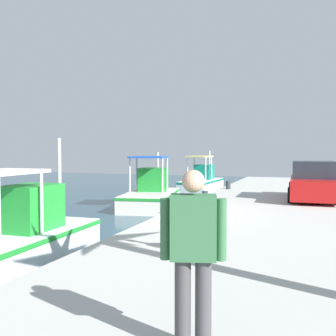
{
  "coord_description": "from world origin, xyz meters",
  "views": [
    {
      "loc": [
        -11.63,
        -4.21,
        2.76
      ],
      "look_at": [
        5.42,
        1.92,
        1.96
      ],
      "focal_mm": 41.18,
      "sensor_mm": 36.0,
      "label": 1
    }
  ],
  "objects_px": {
    "mooring_bollard_second": "(205,196)",
    "mooring_bollard_third": "(228,185)",
    "pelican": "(186,231)",
    "mooring_bollard_nearest": "(188,202)",
    "fishing_boat_third": "(151,195)",
    "parked_car": "(313,182)",
    "fisherman_standing": "(193,251)",
    "fishing_boat_fourth": "(202,184)",
    "fishing_boat_second": "(16,240)"
  },
  "relations": [
    {
      "from": "mooring_bollard_second",
      "to": "mooring_bollard_third",
      "type": "bearing_deg",
      "value": 0.0
    },
    {
      "from": "pelican",
      "to": "mooring_bollard_nearest",
      "type": "distance_m",
      "value": 5.52
    },
    {
      "from": "fishing_boat_third",
      "to": "mooring_bollard_nearest",
      "type": "relative_size",
      "value": 11.97
    },
    {
      "from": "parked_car",
      "to": "mooring_bollard_third",
      "type": "xyz_separation_m",
      "value": [
        3.14,
        4.03,
        -0.51
      ]
    },
    {
      "from": "fisherman_standing",
      "to": "mooring_bollard_third",
      "type": "relative_size",
      "value": 4.35
    },
    {
      "from": "fishing_boat_third",
      "to": "pelican",
      "type": "distance_m",
      "value": 11.24
    },
    {
      "from": "fishing_boat_fourth",
      "to": "fisherman_standing",
      "type": "relative_size",
      "value": 2.67
    },
    {
      "from": "fishing_boat_second",
      "to": "mooring_bollard_second",
      "type": "distance_m",
      "value": 7.99
    },
    {
      "from": "mooring_bollard_second",
      "to": "mooring_bollard_nearest",
      "type": "bearing_deg",
      "value": 180.0
    },
    {
      "from": "fishing_boat_third",
      "to": "fisherman_standing",
      "type": "height_order",
      "value": "fishing_boat_third"
    },
    {
      "from": "fishing_boat_fourth",
      "to": "mooring_bollard_nearest",
      "type": "distance_m",
      "value": 11.55
    },
    {
      "from": "fishing_boat_second",
      "to": "mooring_bollard_second",
      "type": "relative_size",
      "value": 14.01
    },
    {
      "from": "fishing_boat_second",
      "to": "mooring_bollard_nearest",
      "type": "relative_size",
      "value": 12.22
    },
    {
      "from": "fishing_boat_third",
      "to": "fisherman_standing",
      "type": "relative_size",
      "value": 2.88
    },
    {
      "from": "mooring_bollard_nearest",
      "to": "mooring_bollard_second",
      "type": "xyz_separation_m",
      "value": [
        2.35,
        0.0,
        -0.03
      ]
    },
    {
      "from": "mooring_bollard_third",
      "to": "mooring_bollard_nearest",
      "type": "bearing_deg",
      "value": 180.0
    },
    {
      "from": "mooring_bollard_nearest",
      "to": "parked_car",
      "type": "bearing_deg",
      "value": -45.06
    },
    {
      "from": "fishing_boat_third",
      "to": "mooring_bollard_nearest",
      "type": "height_order",
      "value": "fishing_boat_third"
    },
    {
      "from": "fishing_boat_second",
      "to": "mooring_bollard_nearest",
      "type": "bearing_deg",
      "value": -27.68
    },
    {
      "from": "mooring_bollard_nearest",
      "to": "mooring_bollard_second",
      "type": "relative_size",
      "value": 1.15
    },
    {
      "from": "fishing_boat_second",
      "to": "mooring_bollard_second",
      "type": "xyz_separation_m",
      "value": [
        7.51,
        -2.71,
        0.35
      ]
    },
    {
      "from": "pelican",
      "to": "parked_car",
      "type": "relative_size",
      "value": 0.23
    },
    {
      "from": "fisherman_standing",
      "to": "mooring_bollard_third",
      "type": "distance_m",
      "value": 16.31
    },
    {
      "from": "fisherman_standing",
      "to": "mooring_bollard_second",
      "type": "relative_size",
      "value": 4.76
    },
    {
      "from": "fishing_boat_second",
      "to": "mooring_bollard_second",
      "type": "bearing_deg",
      "value": -19.81
    },
    {
      "from": "fishing_boat_second",
      "to": "pelican",
      "type": "distance_m",
      "value": 4.3
    },
    {
      "from": "fishing_boat_second",
      "to": "fishing_boat_fourth",
      "type": "distance_m",
      "value": 16.44
    },
    {
      "from": "fishing_boat_second",
      "to": "mooring_bollard_third",
      "type": "distance_m",
      "value": 12.62
    },
    {
      "from": "fishing_boat_fourth",
      "to": "pelican",
      "type": "relative_size",
      "value": 5.0
    },
    {
      "from": "parked_car",
      "to": "fishing_boat_second",
      "type": "bearing_deg",
      "value": 143.74
    },
    {
      "from": "fishing_boat_second",
      "to": "parked_car",
      "type": "relative_size",
      "value": 1.26
    },
    {
      "from": "pelican",
      "to": "fisherman_standing",
      "type": "bearing_deg",
      "value": -161.88
    },
    {
      "from": "fishing_boat_second",
      "to": "fisherman_standing",
      "type": "bearing_deg",
      "value": -124.49
    },
    {
      "from": "mooring_bollard_second",
      "to": "mooring_bollard_third",
      "type": "xyz_separation_m",
      "value": [
        4.81,
        0.0,
        0.02
      ]
    },
    {
      "from": "fishing_boat_second",
      "to": "fishing_boat_fourth",
      "type": "relative_size",
      "value": 1.1
    },
    {
      "from": "fishing_boat_fourth",
      "to": "parked_car",
      "type": "height_order",
      "value": "fishing_boat_fourth"
    },
    {
      "from": "fisherman_standing",
      "to": "mooring_bollard_nearest",
      "type": "xyz_separation_m",
      "value": [
        8.9,
        2.74,
        -0.78
      ]
    },
    {
      "from": "fishing_boat_fourth",
      "to": "mooring_bollard_nearest",
      "type": "relative_size",
      "value": 11.11
    },
    {
      "from": "mooring_bollard_second",
      "to": "parked_car",
      "type": "bearing_deg",
      "value": -67.51
    },
    {
      "from": "fishing_boat_fourth",
      "to": "parked_car",
      "type": "xyz_separation_m",
      "value": [
        -7.25,
        -6.5,
        0.85
      ]
    },
    {
      "from": "mooring_bollard_third",
      "to": "fishing_boat_second",
      "type": "bearing_deg",
      "value": 167.61
    },
    {
      "from": "fishing_boat_second",
      "to": "parked_car",
      "type": "bearing_deg",
      "value": -36.26
    },
    {
      "from": "fishing_boat_second",
      "to": "fishing_boat_fourth",
      "type": "xyz_separation_m",
      "value": [
        16.43,
        -0.23,
        0.03
      ]
    },
    {
      "from": "pelican",
      "to": "mooring_bollard_nearest",
      "type": "xyz_separation_m",
      "value": [
        5.29,
        1.56,
        -0.19
      ]
    },
    {
      "from": "pelican",
      "to": "mooring_bollard_third",
      "type": "bearing_deg",
      "value": 7.12
    },
    {
      "from": "fishing_boat_fourth",
      "to": "pelican",
      "type": "height_order",
      "value": "fishing_boat_fourth"
    },
    {
      "from": "pelican",
      "to": "mooring_bollard_second",
      "type": "distance_m",
      "value": 7.8
    },
    {
      "from": "fisherman_standing",
      "to": "mooring_bollard_nearest",
      "type": "relative_size",
      "value": 4.16
    },
    {
      "from": "fishing_boat_fourth",
      "to": "parked_car",
      "type": "relative_size",
      "value": 1.15
    },
    {
      "from": "fishing_boat_third",
      "to": "fishing_boat_fourth",
      "type": "xyz_separation_m",
      "value": [
        6.45,
        -0.84,
        0.03
      ]
    }
  ]
}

